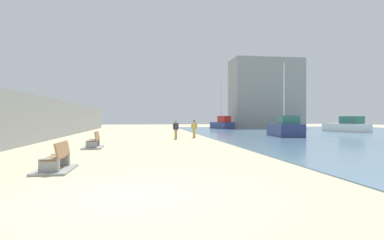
{
  "coord_description": "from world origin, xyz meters",
  "views": [
    {
      "loc": [
        0.34,
        -7.53,
        1.79
      ],
      "look_at": [
        3.02,
        10.46,
        1.66
      ],
      "focal_mm": 29.95,
      "sensor_mm": 36.0,
      "label": 1
    }
  ],
  "objects_px": {
    "boat_nearest": "(347,126)",
    "bench_far": "(94,144)",
    "person_walking": "(176,128)",
    "boat_outer": "(291,126)",
    "bench_near": "(56,164)",
    "boat_distant": "(222,124)",
    "boat_far_right": "(285,128)",
    "person_standing": "(194,128)"
  },
  "relations": [
    {
      "from": "boat_nearest",
      "to": "bench_far",
      "type": "bearing_deg",
      "value": -148.66
    },
    {
      "from": "person_walking",
      "to": "boat_outer",
      "type": "distance_m",
      "value": 22.92
    },
    {
      "from": "bench_near",
      "to": "boat_distant",
      "type": "distance_m",
      "value": 41.65
    },
    {
      "from": "person_walking",
      "to": "bench_near",
      "type": "bearing_deg",
      "value": -110.06
    },
    {
      "from": "boat_outer",
      "to": "boat_nearest",
      "type": "bearing_deg",
      "value": -45.22
    },
    {
      "from": "bench_near",
      "to": "boat_far_right",
      "type": "bearing_deg",
      "value": 47.08
    },
    {
      "from": "bench_near",
      "to": "boat_nearest",
      "type": "relative_size",
      "value": 0.31
    },
    {
      "from": "bench_far",
      "to": "boat_outer",
      "type": "relative_size",
      "value": 0.46
    },
    {
      "from": "bench_far",
      "to": "bench_near",
      "type": "bearing_deg",
      "value": -89.78
    },
    {
      "from": "person_walking",
      "to": "boat_far_right",
      "type": "distance_m",
      "value": 10.86
    },
    {
      "from": "person_standing",
      "to": "bench_near",
      "type": "bearing_deg",
      "value": -113.65
    },
    {
      "from": "bench_near",
      "to": "boat_far_right",
      "type": "height_order",
      "value": "boat_far_right"
    },
    {
      "from": "boat_far_right",
      "to": "boat_outer",
      "type": "bearing_deg",
      "value": 62.24
    },
    {
      "from": "person_walking",
      "to": "boat_far_right",
      "type": "xyz_separation_m",
      "value": [
        10.62,
        2.27,
        -0.11
      ]
    },
    {
      "from": "boat_distant",
      "to": "boat_nearest",
      "type": "xyz_separation_m",
      "value": [
        12.46,
        -13.64,
        -0.06
      ]
    },
    {
      "from": "person_standing",
      "to": "boat_nearest",
      "type": "relative_size",
      "value": 0.24
    },
    {
      "from": "boat_far_right",
      "to": "boat_nearest",
      "type": "xyz_separation_m",
      "value": [
        11.65,
        7.76,
        -0.05
      ]
    },
    {
      "from": "person_standing",
      "to": "person_walking",
      "type": "bearing_deg",
      "value": -138.67
    },
    {
      "from": "bench_far",
      "to": "person_standing",
      "type": "xyz_separation_m",
      "value": [
        7.31,
        8.46,
        0.69
      ]
    },
    {
      "from": "boat_nearest",
      "to": "person_walking",
      "type": "bearing_deg",
      "value": -155.75
    },
    {
      "from": "person_walking",
      "to": "boat_outer",
      "type": "bearing_deg",
      "value": 40.91
    },
    {
      "from": "bench_far",
      "to": "person_walking",
      "type": "bearing_deg",
      "value": 51.26
    },
    {
      "from": "person_walking",
      "to": "person_standing",
      "type": "relative_size",
      "value": 0.99
    },
    {
      "from": "boat_outer",
      "to": "boat_distant",
      "type": "height_order",
      "value": "boat_distant"
    },
    {
      "from": "bench_near",
      "to": "boat_outer",
      "type": "distance_m",
      "value": 37.76
    },
    {
      "from": "bench_far",
      "to": "boat_distant",
      "type": "distance_m",
      "value": 34.2
    },
    {
      "from": "person_standing",
      "to": "boat_far_right",
      "type": "distance_m",
      "value": 8.87
    },
    {
      "from": "boat_outer",
      "to": "boat_distant",
      "type": "distance_m",
      "value": 11.47
    },
    {
      "from": "boat_outer",
      "to": "boat_distant",
      "type": "xyz_separation_m",
      "value": [
        -7.52,
        8.66,
        0.18
      ]
    },
    {
      "from": "bench_near",
      "to": "boat_far_right",
      "type": "relative_size",
      "value": 0.3
    },
    {
      "from": "boat_outer",
      "to": "bench_far",
      "type": "bearing_deg",
      "value": -136.22
    },
    {
      "from": "boat_outer",
      "to": "boat_nearest",
      "type": "height_order",
      "value": "boat_nearest"
    },
    {
      "from": "bench_near",
      "to": "person_standing",
      "type": "distance_m",
      "value": 18.17
    },
    {
      "from": "bench_near",
      "to": "person_walking",
      "type": "height_order",
      "value": "person_walking"
    },
    {
      "from": "person_walking",
      "to": "boat_distant",
      "type": "bearing_deg",
      "value": 67.49
    },
    {
      "from": "boat_far_right",
      "to": "boat_nearest",
      "type": "bearing_deg",
      "value": 33.68
    },
    {
      "from": "bench_near",
      "to": "boat_far_right",
      "type": "distance_m",
      "value": 23.68
    },
    {
      "from": "person_walking",
      "to": "boat_nearest",
      "type": "bearing_deg",
      "value": 24.25
    },
    {
      "from": "person_standing",
      "to": "boat_far_right",
      "type": "bearing_deg",
      "value": 4.56
    },
    {
      "from": "person_standing",
      "to": "boat_distant",
      "type": "relative_size",
      "value": 0.2
    },
    {
      "from": "person_standing",
      "to": "boat_distant",
      "type": "height_order",
      "value": "boat_distant"
    },
    {
      "from": "bench_near",
      "to": "person_standing",
      "type": "height_order",
      "value": "person_standing"
    }
  ]
}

